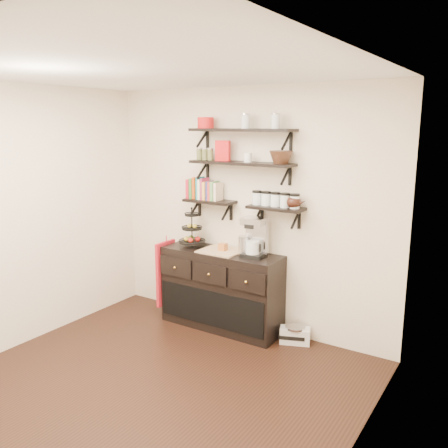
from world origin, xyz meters
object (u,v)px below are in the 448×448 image
Objects in this scene: sideboard at (222,289)px; fruit_stand at (192,234)px; radio at (295,335)px; coffee_maker at (255,238)px.

fruit_stand is at bearing 179.60° from sideboard.
sideboard is at bearing 163.02° from radio.
coffee_maker is 1.12m from radio.
radio is (1.29, 0.07, -0.96)m from fruit_stand.
fruit_stand is 0.82m from coffee_maker.
radio is (0.48, 0.04, -1.01)m from coffee_maker.
radio is at bearing 0.84° from coffee_maker.
fruit_stand is at bearing 161.46° from radio.
sideboard is 0.72m from fruit_stand.
coffee_maker is at bearing 4.09° from sideboard.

